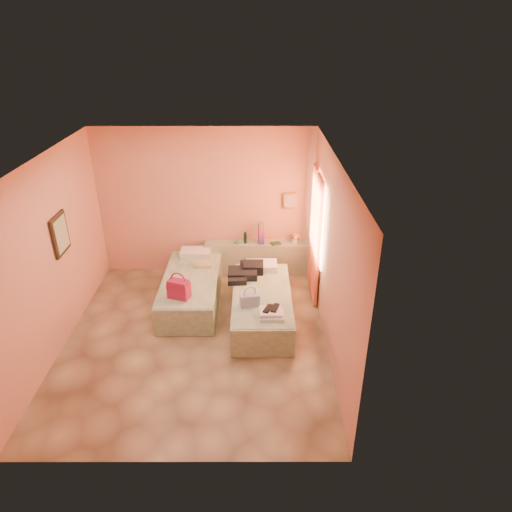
# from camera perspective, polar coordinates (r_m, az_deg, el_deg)

# --- Properties ---
(ground) EXTENTS (4.50, 4.50, 0.00)m
(ground) POSITION_cam_1_polar(r_m,az_deg,el_deg) (7.28, -7.45, -10.14)
(ground) COLOR tan
(ground) RESTS_ON ground
(room_walls) EXTENTS (4.02, 4.51, 2.81)m
(room_walls) POSITION_cam_1_polar(r_m,az_deg,el_deg) (6.86, -6.09, 4.73)
(room_walls) COLOR #E4907A
(room_walls) RESTS_ON ground
(headboard_ledge) EXTENTS (2.05, 0.30, 0.65)m
(headboard_ledge) POSITION_cam_1_polar(r_m,az_deg,el_deg) (8.83, 0.28, -0.22)
(headboard_ledge) COLOR #9BA486
(headboard_ledge) RESTS_ON ground
(bed_left) EXTENTS (0.90, 2.00, 0.50)m
(bed_left) POSITION_cam_1_polar(r_m,az_deg,el_deg) (8.03, -8.09, -4.15)
(bed_left) COLOR #B6CBA3
(bed_left) RESTS_ON ground
(bed_right) EXTENTS (0.90, 2.00, 0.50)m
(bed_right) POSITION_cam_1_polar(r_m,az_deg,el_deg) (7.52, 0.74, -6.24)
(bed_right) COLOR #B6CBA3
(bed_right) RESTS_ON ground
(water_bottle) EXTENTS (0.08, 0.08, 0.22)m
(water_bottle) POSITION_cam_1_polar(r_m,az_deg,el_deg) (8.63, -1.35, 2.30)
(water_bottle) COLOR #163C24
(water_bottle) RESTS_ON headboard_ledge
(rainbow_box) EXTENTS (0.12, 0.12, 0.43)m
(rainbow_box) POSITION_cam_1_polar(r_m,az_deg,el_deg) (8.55, 0.63, 2.84)
(rainbow_box) COLOR #AE1543
(rainbow_box) RESTS_ON headboard_ledge
(small_dish) EXTENTS (0.13, 0.13, 0.03)m
(small_dish) POSITION_cam_1_polar(r_m,az_deg,el_deg) (8.67, -2.36, 1.72)
(small_dish) COLOR #457E57
(small_dish) RESTS_ON headboard_ledge
(green_book) EXTENTS (0.21, 0.18, 0.03)m
(green_book) POSITION_cam_1_polar(r_m,az_deg,el_deg) (8.63, 2.49, 1.58)
(green_book) COLOR #234329
(green_book) RESTS_ON headboard_ledge
(flower_vase) EXTENTS (0.23, 0.23, 0.23)m
(flower_vase) POSITION_cam_1_polar(r_m,az_deg,el_deg) (8.66, 4.85, 2.34)
(flower_vase) COLOR white
(flower_vase) RESTS_ON headboard_ledge
(magenta_handbag) EXTENTS (0.38, 0.29, 0.32)m
(magenta_handbag) POSITION_cam_1_polar(r_m,az_deg,el_deg) (7.29, -9.62, -4.04)
(magenta_handbag) COLOR #AE1543
(magenta_handbag) RESTS_ON bed_left
(khaki_garment) EXTENTS (0.31, 0.25, 0.05)m
(khaki_garment) POSITION_cam_1_polar(r_m,az_deg,el_deg) (8.23, -6.63, -1.02)
(khaki_garment) COLOR tan
(khaki_garment) RESTS_ON bed_left
(clothes_pile) EXTENTS (0.54, 0.54, 0.16)m
(clothes_pile) POSITION_cam_1_polar(r_m,az_deg,el_deg) (7.80, -1.36, -2.07)
(clothes_pile) COLOR black
(clothes_pile) RESTS_ON bed_right
(blue_handbag) EXTENTS (0.32, 0.19, 0.19)m
(blue_handbag) POSITION_cam_1_polar(r_m,az_deg,el_deg) (7.02, -0.79, -5.55)
(blue_handbag) COLOR #3C5590
(blue_handbag) RESTS_ON bed_right
(towel_stack) EXTENTS (0.35, 0.31, 0.10)m
(towel_stack) POSITION_cam_1_polar(r_m,az_deg,el_deg) (6.80, 2.01, -7.24)
(towel_stack) COLOR white
(towel_stack) RESTS_ON bed_right
(sandal_pair) EXTENTS (0.25, 0.28, 0.02)m
(sandal_pair) POSITION_cam_1_polar(r_m,az_deg,el_deg) (6.80, 1.96, -6.57)
(sandal_pair) COLOR black
(sandal_pair) RESTS_ON towel_stack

